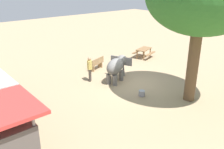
% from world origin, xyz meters
% --- Properties ---
extents(ground_plane, '(60.00, 60.00, 0.00)m').
position_xyz_m(ground_plane, '(0.00, 0.00, 0.00)').
color(ground_plane, tan).
extents(elephant, '(1.77, 2.21, 1.55)m').
position_xyz_m(elephant, '(0.96, 0.56, 0.99)').
color(elephant, slate).
rests_on(elephant, ground_plane).
extents(person_handler, '(0.38, 0.39, 1.62)m').
position_xyz_m(person_handler, '(2.04, 1.90, 0.95)').
color(person_handler, '#3F3833').
rests_on(person_handler, ground_plane).
extents(wooden_bench, '(0.84, 1.45, 0.88)m').
position_xyz_m(wooden_bench, '(3.51, 0.25, 0.47)').
color(wooden_bench, '#9E7A51').
rests_on(wooden_bench, ground_plane).
extents(picnic_table_near, '(1.85, 1.87, 0.78)m').
position_xyz_m(picnic_table_near, '(3.33, -4.52, 0.59)').
color(picnic_table_near, olive).
rests_on(picnic_table_near, ground_plane).
extents(market_stall_red, '(2.50, 2.50, 2.52)m').
position_xyz_m(market_stall_red, '(-2.77, 8.75, 1.14)').
color(market_stall_red, '#59514C').
rests_on(market_stall_red, ground_plane).
extents(feed_bucket, '(0.36, 0.36, 0.32)m').
position_xyz_m(feed_bucket, '(-1.62, 0.91, 0.16)').
color(feed_bucket, gray).
rests_on(feed_bucket, ground_plane).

